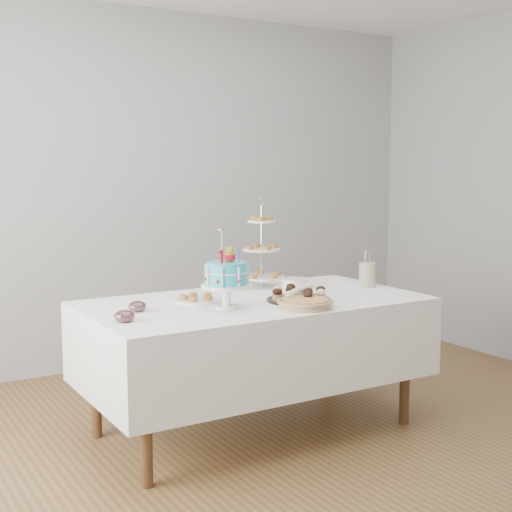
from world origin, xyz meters
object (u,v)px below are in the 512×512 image
pie (305,303)px  utensil_pitcher (367,274)px  birthday_cake (227,287)px  tiered_stand (261,250)px  pastry_plate (197,299)px  jam_bowl_b (137,307)px  cupcake_tray (299,294)px  plate_stack (294,284)px  jam_bowl_a (124,316)px  table (254,339)px

pie → utensil_pitcher: utensil_pitcher is taller
birthday_cake → tiered_stand: bearing=37.8°
tiered_stand → pastry_plate: (-0.56, -0.22, -0.22)m
tiered_stand → jam_bowl_b: 1.03m
jam_bowl_b → utensil_pitcher: 1.53m
cupcake_tray → plate_stack: cupcake_tray is taller
birthday_cake → jam_bowl_b: (-0.45, 0.16, -0.09)m
jam_bowl_b → pie: bearing=-24.8°
pie → jam_bowl_b: bearing=155.2°
utensil_pitcher → cupcake_tray: bearing=-152.4°
cupcake_tray → plate_stack: size_ratio=2.20×
birthday_cake → plate_stack: 0.73m
birthday_cake → utensil_pitcher: 1.10m
plate_stack → jam_bowl_a: (-1.24, -0.36, -0.00)m
plate_stack → pastry_plate: bearing=-174.8°
jam_bowl_a → birthday_cake: bearing=3.9°
jam_bowl_b → utensil_pitcher: bearing=-0.7°
table → pie: 0.44m
pastry_plate → cupcake_tray: bearing=-29.6°
tiered_stand → jam_bowl_b: size_ratio=5.84×
pie → table: bearing=108.8°
tiered_stand → utensil_pitcher: size_ratio=2.43×
table → pie: pie is taller
table → plate_stack: 0.51m
pastry_plate → tiered_stand: bearing=21.8°
birthday_cake → plate_stack: bearing=20.6°
plate_stack → cupcake_tray: bearing=-120.3°
jam_bowl_b → tiered_stand: bearing=18.2°
pie → utensil_pitcher: bearing=26.0°
pastry_plate → plate_stack: bearing=5.2°
utensil_pitcher → plate_stack: bearing=170.8°
tiered_stand → jam_bowl_b: (-0.95, -0.31, -0.21)m
plate_stack → jam_bowl_b: bearing=-172.0°
pie → cupcake_tray: bearing=64.9°
birthday_cake → pie: birthday_cake is taller
cupcake_tray → tiered_stand: (0.06, 0.51, 0.19)m
table → jam_bowl_a: 0.89m
table → plate_stack: bearing=25.0°
table → plate_stack: (0.40, 0.19, 0.26)m
jam_bowl_a → jam_bowl_b: 0.25m
table → jam_bowl_b: (-0.69, 0.03, 0.25)m
jam_bowl_a → utensil_pitcher: bearing=6.2°
cupcake_tray → jam_bowl_b: 0.91m
table → jam_bowl_b: 0.74m
tiered_stand → pastry_plate: size_ratio=2.24×
tiered_stand → utensil_pitcher: bearing=-30.0°
jam_bowl_b → birthday_cake: bearing=-20.0°
cupcake_tray → jam_bowl_a: cupcake_tray is taller
table → pie: size_ratio=6.30×
pie → jam_bowl_b: 0.89m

